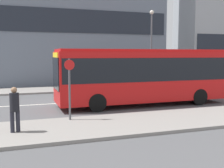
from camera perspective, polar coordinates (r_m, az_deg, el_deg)
name	(u,v)px	position (r m, az deg, el deg)	size (l,w,h in m)	color
ground_plane	(67,103)	(17.51, -9.15, -3.83)	(120.00, 120.00, 0.00)	#4F4F51
sidewalk_near	(93,127)	(11.51, -3.85, -8.64)	(44.00, 3.50, 0.13)	gray
sidewalk_far	(54,90)	(23.62, -11.71, -1.17)	(44.00, 3.50, 0.13)	gray
lane_centerline	(67,103)	(17.51, -9.15, -3.82)	(41.80, 0.16, 0.01)	silver
city_bus	(143,73)	(16.62, 6.26, 2.21)	(10.16, 2.61, 3.27)	red
parked_car_0	(214,81)	(26.55, 19.93, 0.60)	(4.25, 1.86, 1.32)	#A39E84
pedestrian_near_stop	(15,107)	(10.86, -19.19, -4.38)	(0.35, 0.34, 1.67)	#23232D
bus_stop_sign	(70,84)	(12.24, -8.62, -0.07)	(0.44, 0.12, 2.67)	#4C4C51
street_lamp	(151,40)	(24.64, 8.01, 8.78)	(0.36, 0.36, 6.59)	#4C4C51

